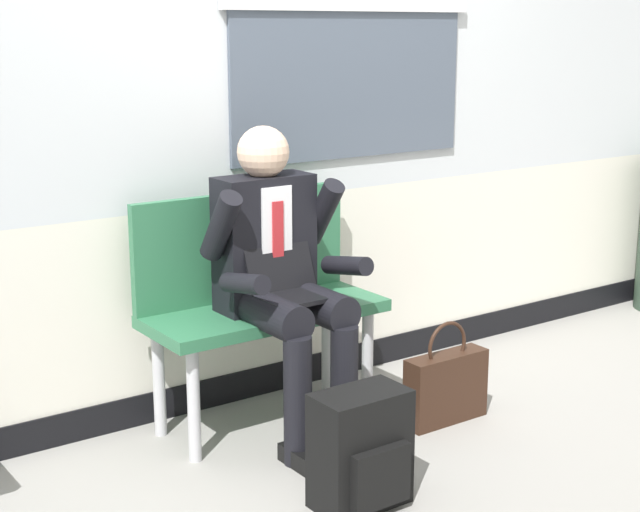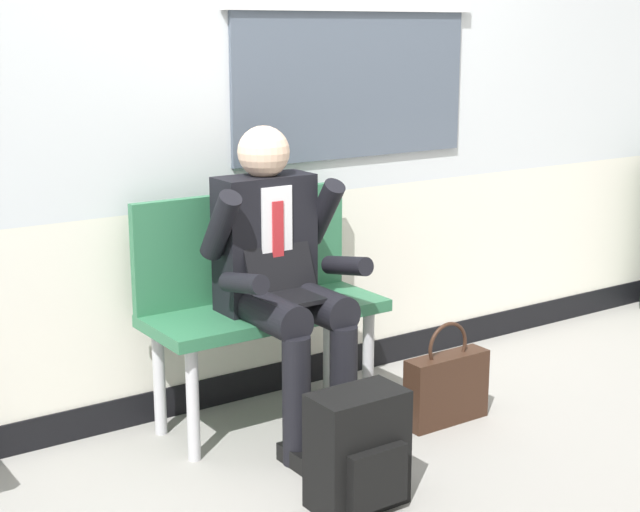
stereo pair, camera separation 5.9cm
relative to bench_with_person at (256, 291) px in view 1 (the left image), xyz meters
The scene contains 6 objects.
ground_plane 0.72m from the bench_with_person, 52.62° to the right, with size 18.00×18.00×0.00m, color gray.
station_wall 0.85m from the bench_with_person, 44.51° to the left, with size 6.00×0.16×2.65m.
bench_with_person is the anchor object (origin of this frame).
person_seated 0.23m from the bench_with_person, 90.00° to the right, with size 0.57×0.70×1.26m.
backpack 0.96m from the bench_with_person, 97.49° to the right, with size 0.33×0.24×0.42m.
handbag 0.90m from the bench_with_person, 38.63° to the right, with size 0.39×0.11×0.44m.
Camera 1 is at (-2.29, -2.95, 1.64)m, focal length 53.82 mm.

